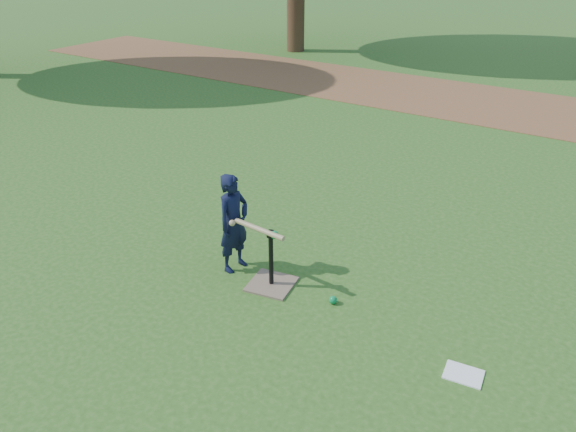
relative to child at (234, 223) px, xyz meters
The scene contains 7 objects.
ground 0.58m from the child, 39.44° to the left, with size 80.00×80.00×0.00m, color #285116.
dirt_strip 7.67m from the child, 88.63° to the left, with size 24.00×3.00×0.01m, color brown.
child is the anchor object (origin of this frame).
wiffle_ball_ground 1.27m from the child, ahead, with size 0.08×0.08×0.08m, color #0B813E.
clipboard 2.58m from the child, ahead, with size 0.30×0.23×0.01m, color white.
batting_tee 0.66m from the child, ahead, with size 0.50×0.50×0.61m.
swing_action 0.41m from the child, 12.54° to the right, with size 0.63×0.12×0.08m.
Camera 1 is at (3.05, -4.02, 3.19)m, focal length 35.00 mm.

